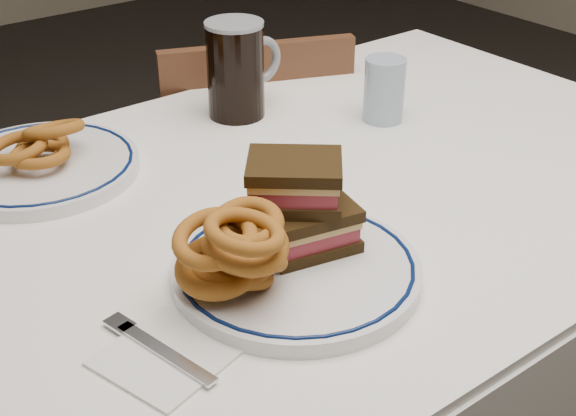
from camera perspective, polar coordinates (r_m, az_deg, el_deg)
dining_table at (r=1.24m, az=2.72°, el=-2.23°), size 1.27×0.87×0.75m
chair_far at (r=1.78m, az=-2.74°, el=1.10°), size 0.50×0.50×0.82m
main_plate at (r=0.96m, az=0.59°, el=-4.41°), size 0.30×0.30×0.02m
reuben_sandwich at (r=0.97m, az=0.92°, el=0.29°), size 0.14×0.14×0.12m
onion_rings_main at (r=0.89m, az=-3.77°, el=-3.20°), size 0.14×0.13×0.14m
ketchup_ramekin at (r=0.99m, az=-3.33°, el=-1.59°), size 0.06×0.06×0.03m
beer_mug at (r=1.38m, az=-3.64°, el=9.89°), size 0.15×0.10×0.16m
water_glass at (r=1.37m, az=6.86°, el=8.34°), size 0.07×0.07×0.11m
far_plate at (r=1.26m, az=-17.28°, el=2.85°), size 0.30×0.30×0.02m
onion_rings_far at (r=1.24m, az=-17.36°, el=4.27°), size 0.15×0.13×0.08m
napkin_fork at (r=0.87m, az=-8.81°, el=-10.24°), size 0.15×0.17×0.01m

